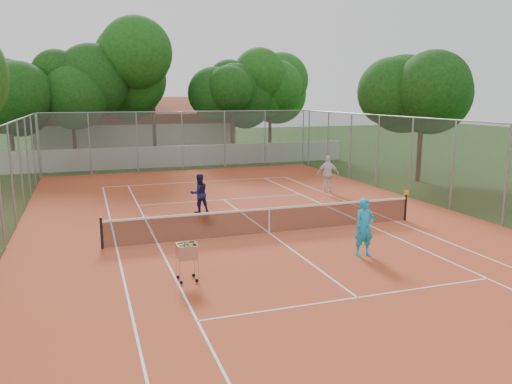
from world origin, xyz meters
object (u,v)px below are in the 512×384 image
object	(u,v)px
clubhouse	(135,128)
player_near	(364,227)
tennis_net	(269,220)
player_far_right	(328,174)
player_far_left	(199,193)
ball_hopper	(187,261)

from	to	relation	value
clubhouse	player_near	distance (m)	32.74
tennis_net	clubhouse	size ratio (longest dim) A/B	0.72
tennis_net	player_far_right	distance (m)	8.70
clubhouse	player_far_left	distance (m)	24.90
player_far_right	ball_hopper	distance (m)	14.12
tennis_net	ball_hopper	world-z (taller)	ball_hopper
clubhouse	player_far_left	world-z (taller)	clubhouse
tennis_net	player_near	xyz separation A→B (m)	(1.92, -3.48, 0.44)
tennis_net	player_near	bearing A→B (deg)	-61.15
tennis_net	player_near	world-z (taller)	player_near
player_near	clubhouse	bearing A→B (deg)	97.58
clubhouse	player_near	size ratio (longest dim) A/B	8.84
tennis_net	player_far_left	distance (m)	4.49
player_far_left	player_far_right	xyz separation A→B (m)	(7.44, 2.39, 0.12)
tennis_net	player_far_right	xyz separation A→B (m)	(5.73, 6.53, 0.48)
player_far_left	ball_hopper	xyz separation A→B (m)	(-2.12, -7.99, -0.27)
player_far_right	ball_hopper	world-z (taller)	player_far_right
tennis_net	player_far_right	bearing A→B (deg)	48.73
tennis_net	player_near	distance (m)	3.99
player_near	player_far_right	world-z (taller)	player_far_right
ball_hopper	player_far_right	bearing A→B (deg)	37.73
player_near	ball_hopper	distance (m)	5.77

